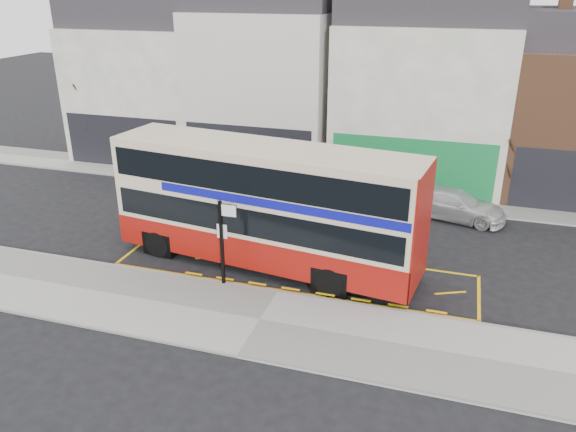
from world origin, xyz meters
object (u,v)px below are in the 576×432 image
(bus_stop_post, at_px, (223,235))
(street_tree_left, at_px, (89,92))
(car_white, at_px, (454,204))
(double_decker_bus, at_px, (266,204))
(street_tree_right, at_px, (512,145))
(car_silver, at_px, (210,175))
(car_grey, at_px, (268,183))

(bus_stop_post, bearing_deg, street_tree_left, 137.38)
(bus_stop_post, distance_m, car_white, 12.26)
(double_decker_bus, height_order, street_tree_right, double_decker_bus)
(car_silver, bearing_deg, bus_stop_post, -142.94)
(car_grey, bearing_deg, street_tree_right, -90.69)
(car_silver, bearing_deg, street_tree_left, 85.22)
(car_white, bearing_deg, car_silver, 98.57)
(double_decker_bus, xyz_separation_m, car_white, (6.99, 7.11, -1.87))
(bus_stop_post, xyz_separation_m, car_silver, (-5.22, 10.09, -1.45))
(double_decker_bus, distance_m, car_grey, 7.97)
(street_tree_left, bearing_deg, car_silver, -14.48)
(bus_stop_post, height_order, street_tree_left, street_tree_left)
(car_grey, xyz_separation_m, street_tree_right, (11.85, 2.44, 2.37))
(bus_stop_post, relative_size, car_silver, 0.87)
(car_silver, distance_m, car_grey, 3.65)
(car_white, distance_m, street_tree_left, 22.42)
(car_grey, relative_size, car_white, 0.91)
(street_tree_left, relative_size, street_tree_right, 1.39)
(double_decker_bus, relative_size, street_tree_right, 2.74)
(car_grey, bearing_deg, car_white, -103.81)
(double_decker_bus, xyz_separation_m, street_tree_right, (9.37, 9.79, 0.53))
(double_decker_bus, bearing_deg, street_tree_right, 53.76)
(double_decker_bus, relative_size, car_white, 2.58)
(double_decker_bus, height_order, car_silver, double_decker_bus)
(double_decker_bus, height_order, bus_stop_post, double_decker_bus)
(car_grey, distance_m, street_tree_right, 12.33)
(bus_stop_post, relative_size, street_tree_left, 0.52)
(car_grey, bearing_deg, car_silver, 69.27)
(double_decker_bus, bearing_deg, bus_stop_post, -103.95)
(car_white, bearing_deg, car_grey, 100.50)
(car_grey, relative_size, street_tree_left, 0.70)
(street_tree_left, xyz_separation_m, street_tree_right, (24.30, -0.38, -1.21))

